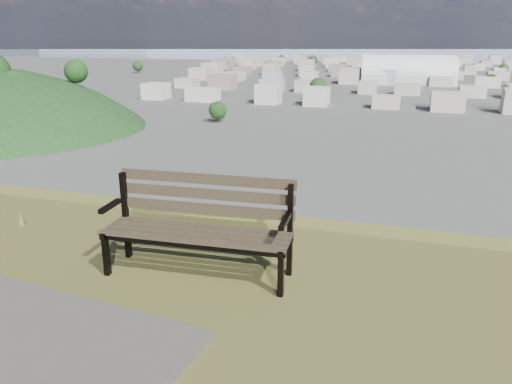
% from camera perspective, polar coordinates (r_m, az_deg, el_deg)
% --- Properties ---
extents(park_bench, '(1.94, 0.72, 1.00)m').
position_cam_1_polar(park_bench, '(5.12, -6.43, -3.27)').
color(park_bench, '#433826').
rests_on(park_bench, hilltop_mesa).
extents(arena, '(53.86, 26.72, 21.97)m').
position_cam_1_polar(arena, '(310.05, 16.94, 12.67)').
color(arena, silver).
rests_on(arena, ground).
extents(city_blocks, '(395.00, 361.00, 7.00)m').
position_cam_1_polar(city_blocks, '(397.04, 17.77, 13.26)').
color(city_blocks, beige).
rests_on(city_blocks, ground).
extents(city_trees, '(406.52, 387.20, 9.98)m').
position_cam_1_polar(city_trees, '(322.82, 12.89, 13.08)').
color(city_trees, '#35291A').
rests_on(city_trees, ground).
extents(bay_water, '(2400.00, 700.00, 0.12)m').
position_cam_1_polar(bay_water, '(902.29, 18.00, 14.96)').
color(bay_water, '#8898AD').
rests_on(bay_water, ground).
extents(far_hills, '(2050.00, 340.00, 60.00)m').
position_cam_1_polar(far_hills, '(1406.16, 15.60, 16.83)').
color(far_hills, '#8D97AF').
rests_on(far_hills, ground).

